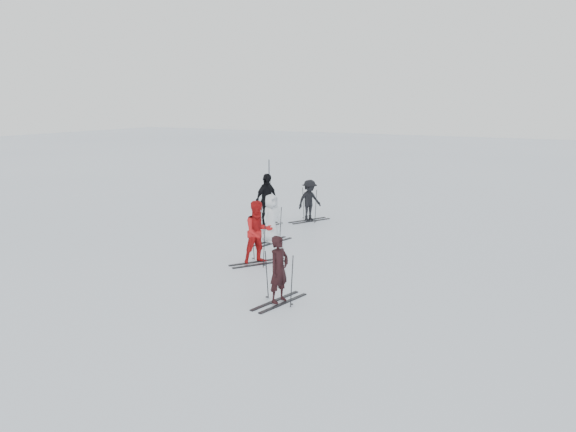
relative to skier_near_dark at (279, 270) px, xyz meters
The scene contains 12 objects.
ground 4.52m from the skier_near_dark, 122.65° to the left, with size 120.00×120.00×0.00m, color silver.
skier_near_dark is the anchor object (origin of this frame).
skier_red 3.32m from the skier_near_dark, 130.54° to the left, with size 0.90×0.70×1.85m, color #AF1314.
skier_grey 5.75m from the skier_near_dark, 122.57° to the left, with size 0.79×0.52×1.62m, color silver.
skier_uphill_left 8.21m from the skier_near_dark, 123.28° to the left, with size 1.17×0.49×1.99m, color black.
skier_uphill_far 9.21m from the skier_near_dark, 112.50° to the left, with size 1.05×0.60×1.62m, color black.
skis_near_dark 0.17m from the skier_near_dark, 90.00° to the left, with size 0.92×1.73×1.27m, color black, non-canonical shape.
skis_red 3.32m from the skier_near_dark, 130.54° to the left, with size 0.96×1.82×1.33m, color black, non-canonical shape.
skis_grey 5.75m from the skier_near_dark, 122.57° to the left, with size 0.95×1.79×1.30m, color black, non-canonical shape.
skis_uphill_left 8.22m from the skier_near_dark, 123.28° to the left, with size 0.84×1.59×1.16m, color black, non-canonical shape.
skis_uphill_far 9.21m from the skier_near_dark, 112.50° to the left, with size 0.98×1.85×1.35m, color black, non-canonical shape.
piste_marker 13.60m from the skier_near_dark, 121.98° to the left, with size 0.04×0.04×1.98m, color black.
Camera 1 is at (8.75, -14.72, 4.76)m, focal length 35.00 mm.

